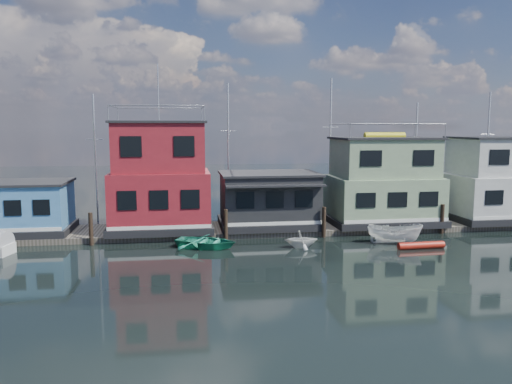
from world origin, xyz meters
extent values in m
plane|color=black|center=(0.00, 0.00, 0.00)|extent=(160.00, 160.00, 0.00)
cube|color=#595147|center=(0.00, 12.00, 0.20)|extent=(48.00, 5.00, 0.40)
cube|color=black|center=(-18.00, 12.00, 0.65)|extent=(6.40, 4.90, 0.50)
cube|color=#4783BB|center=(-18.00, 12.00, 2.40)|extent=(6.00, 4.50, 3.00)
cube|color=black|center=(-18.00, 12.00, 3.98)|extent=(6.30, 4.80, 0.16)
cube|color=black|center=(-8.50, 12.00, 0.65)|extent=(7.40, 5.90, 0.50)
cube|color=maroon|center=(-8.50, 12.00, 2.77)|extent=(7.00, 5.50, 3.74)
cube|color=maroon|center=(-8.50, 12.00, 6.37)|extent=(6.30, 4.95, 3.46)
cube|color=black|center=(-8.50, 12.00, 8.18)|extent=(6.65, 5.23, 0.16)
cylinder|color=silver|center=(-8.50, 12.00, 10.26)|extent=(0.08, 0.08, 4.00)
cube|color=black|center=(-0.50, 12.00, 0.65)|extent=(7.40, 5.40, 0.50)
cube|color=black|center=(-0.50, 12.00, 2.60)|extent=(7.00, 5.00, 3.40)
cube|color=black|center=(-0.50, 12.00, 4.38)|extent=(7.30, 5.30, 0.16)
cube|color=black|center=(-0.50, 9.20, 3.79)|extent=(7.00, 1.20, 0.12)
cube|color=black|center=(8.50, 12.00, 0.65)|extent=(8.40, 5.90, 0.50)
cube|color=gray|center=(8.50, 12.00, 2.46)|extent=(8.00, 5.50, 3.12)
cube|color=gray|center=(8.50, 12.00, 5.46)|extent=(7.20, 4.95, 2.88)
cube|color=black|center=(8.50, 12.00, 6.98)|extent=(7.60, 5.23, 0.16)
cylinder|color=yellow|center=(8.50, 12.00, 7.15)|extent=(3.20, 0.56, 0.56)
cube|color=black|center=(18.50, 12.00, 0.65)|extent=(8.40, 5.90, 0.50)
cube|color=beige|center=(18.50, 12.00, 2.46)|extent=(8.00, 5.50, 3.12)
cube|color=beige|center=(18.50, 12.00, 5.46)|extent=(7.20, 4.95, 2.88)
cube|color=black|center=(18.50, 12.00, 6.98)|extent=(7.60, 5.23, 0.16)
cylinder|color=#2D2116|center=(-13.00, 9.20, 1.10)|extent=(0.28, 0.28, 2.20)
cylinder|color=#2D2116|center=(-4.00, 9.20, 1.10)|extent=(0.28, 0.28, 2.20)
cylinder|color=#2D2116|center=(3.00, 9.20, 1.10)|extent=(0.28, 0.28, 2.20)
cylinder|color=#2D2116|center=(12.00, 9.20, 1.10)|extent=(0.28, 0.28, 2.20)
cylinder|color=silver|center=(-14.00, 18.00, 5.25)|extent=(0.16, 0.16, 10.50)
cylinder|color=silver|center=(-14.00, 18.00, 6.83)|extent=(1.40, 0.06, 0.06)
cylinder|color=silver|center=(-3.00, 18.00, 5.75)|extent=(0.16, 0.16, 11.50)
cylinder|color=silver|center=(-3.00, 18.00, 7.48)|extent=(1.40, 0.06, 0.06)
cylinder|color=silver|center=(6.00, 18.00, 6.00)|extent=(0.16, 0.16, 12.00)
cylinder|color=silver|center=(6.00, 18.00, 7.80)|extent=(1.40, 0.06, 0.06)
cylinder|color=silver|center=(14.00, 18.00, 5.00)|extent=(0.16, 0.16, 10.00)
cylinder|color=silver|center=(14.00, 18.00, 6.50)|extent=(1.40, 0.06, 0.06)
cylinder|color=silver|center=(21.00, 18.00, 5.50)|extent=(0.16, 0.16, 11.00)
cylinder|color=silver|center=(21.00, 18.00, 7.15)|extent=(1.40, 0.06, 0.06)
imported|color=silver|center=(0.69, 6.48, 0.57)|extent=(2.24, 1.95, 1.15)
imported|color=white|center=(7.20, 6.64, 0.70)|extent=(3.87, 2.50, 1.40)
cylinder|color=#B01F12|center=(8.33, 5.05, 0.23)|extent=(3.16, 0.59, 0.46)
imported|color=#268D6F|center=(-5.46, 7.30, 0.42)|extent=(4.83, 4.25, 0.83)
camera|label=1|loc=(-6.82, -24.61, 7.86)|focal=35.00mm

